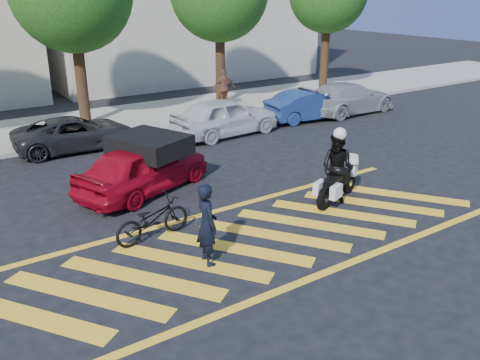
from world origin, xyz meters
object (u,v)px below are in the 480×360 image
bicycle (152,219)px  officer_bike (207,224)px  parked_right (309,105)px  parked_mid_left (75,133)px  parked_far_right (349,98)px  red_convertible (144,167)px  parked_mid_right (225,117)px  officer_moto (337,168)px  police_motorcycle (337,184)px

bicycle → officer_bike: bearing=-170.4°
bicycle → parked_right: size_ratio=0.48×
parked_mid_left → parked_far_right: parked_far_right is taller
red_convertible → parked_mid_right: parked_mid_right is taller
red_convertible → parked_mid_right: size_ratio=0.96×
officer_bike → parked_right: bearing=-43.0°
officer_moto → parked_right: (5.27, 7.13, -0.30)m
officer_bike → police_motorcycle: (4.50, 0.87, -0.39)m
officer_bike → bicycle: bearing=24.7°
red_convertible → parked_mid_right: 6.13m
police_motorcycle → parked_right: (5.26, 7.14, 0.15)m
officer_bike → bicycle: size_ratio=0.94×
bicycle → parked_far_right: (12.59, 6.40, 0.20)m
bicycle → parked_right: (10.26, 6.40, 0.15)m
police_motorcycle → parked_mid_left: size_ratio=0.47×
police_motorcycle → officer_moto: size_ratio=1.05×
officer_bike → parked_right: size_ratio=0.45×
police_motorcycle → red_convertible: (-3.97, 3.53, 0.22)m
officer_bike → officer_moto: officer_moto is taller
parked_right → officer_bike: bearing=135.4°
officer_moto → parked_mid_left: (-4.34, 8.53, -0.36)m
officer_bike → parked_far_right: bearing=-48.9°
bicycle → parked_mid_left: 7.83m
officer_moto → parked_mid_right: size_ratio=0.43×
officer_bike → red_convertible: size_ratio=0.42×
officer_bike → parked_right: (9.76, 8.01, -0.24)m
officer_bike → police_motorcycle: officer_bike is taller
officer_bike → parked_mid_right: 9.72m
parked_right → bicycle: bearing=128.0°
parked_mid_right → parked_far_right: bearing=-93.5°
red_convertible → parked_right: bearing=-90.5°
parked_mid_right → parked_mid_left: bearing=71.8°
parked_right → parked_far_right: (2.33, 0.00, 0.05)m
parked_mid_right → parked_far_right: parked_mid_right is taller
officer_bike → red_convertible: officer_bike is taller
parked_mid_left → parked_far_right: bearing=-94.5°
red_convertible → parked_far_right: bearing=-94.6°
officer_bike → bicycle: (-0.50, 1.61, -0.39)m
parked_mid_left → parked_right: (9.61, -1.40, 0.06)m
police_motorcycle → parked_mid_right: size_ratio=0.45×
officer_moto → parked_mid_right: 7.20m
parked_mid_right → officer_bike: bearing=142.1°
officer_moto → parked_mid_left: size_ratio=0.45×
officer_moto → parked_mid_right: bearing=152.3°
parked_right → parked_mid_right: bearing=96.1°
bicycle → parked_mid_right: 8.77m
red_convertible → parked_far_right: size_ratio=0.87×
officer_moto → red_convertible: officer_moto is taller
bicycle → officer_moto: officer_moto is taller
red_convertible → parked_far_right: 12.11m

